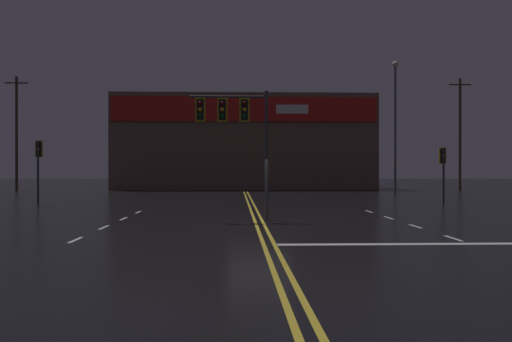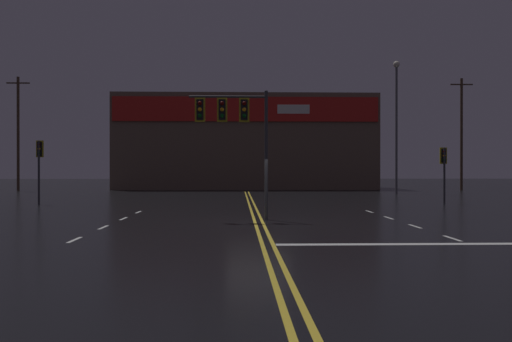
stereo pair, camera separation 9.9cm
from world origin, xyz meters
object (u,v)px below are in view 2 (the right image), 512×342
Objects in this scene: traffic_signal_corner_northwest at (39,157)px; traffic_signal_corner_northeast at (444,162)px; streetlight_median_approach at (396,111)px; traffic_signal_median at (233,119)px.

traffic_signal_corner_northeast is (24.09, 0.02, -0.28)m from traffic_signal_corner_northwest.
streetlight_median_approach reaches higher than traffic_signal_corner_northwest.
traffic_signal_corner_northwest is at bearing -149.88° from streetlight_median_approach.
streetlight_median_approach reaches higher than traffic_signal_corner_northeast.
traffic_signal_corner_northwest is 1.11× the size of traffic_signal_corner_northeast.
traffic_signal_median is 0.47× the size of streetlight_median_approach.
traffic_signal_corner_northwest is 0.33× the size of streetlight_median_approach.
traffic_signal_corner_northwest is at bearing -179.96° from traffic_signal_corner_northeast.
traffic_signal_corner_northwest reaches higher than traffic_signal_corner_northeast.
streetlight_median_approach is at bearing 30.12° from traffic_signal_corner_northwest.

